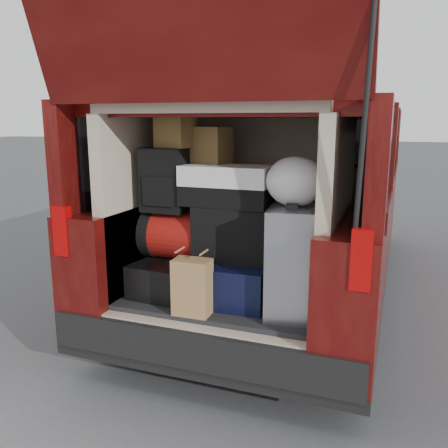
{
  "coord_description": "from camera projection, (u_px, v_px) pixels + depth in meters",
  "views": [
    {
      "loc": [
        1.0,
        -2.57,
        1.66
      ],
      "look_at": [
        -0.03,
        0.2,
        1.02
      ],
      "focal_mm": 38.0,
      "sensor_mm": 36.0,
      "label": 1
    }
  ],
  "objects": [
    {
      "name": "black_soft_case",
      "position": [
        234.0,
        232.0,
        2.97
      ],
      "size": [
        0.5,
        0.32,
        0.34
      ],
      "primitive_type": "cube",
      "rotation": [
        0.0,
        0.0,
        0.08
      ],
      "color": "black",
      "rests_on": "navy_hardshell"
    },
    {
      "name": "silver_roller",
      "position": [
        292.0,
        261.0,
        2.74
      ],
      "size": [
        0.32,
        0.45,
        0.63
      ],
      "primitive_type": "cube",
      "rotation": [
        0.0,
        0.0,
        0.13
      ],
      "color": "white",
      "rests_on": "load_floor"
    },
    {
      "name": "backpack",
      "position": [
        164.0,
        180.0,
        3.02
      ],
      "size": [
        0.29,
        0.18,
        0.41
      ],
      "primitive_type": "cube",
      "rotation": [
        0.0,
        0.0,
        -0.01
      ],
      "color": "black",
      "rests_on": "red_duffel"
    },
    {
      "name": "black_hardshell",
      "position": [
        173.0,
        275.0,
        3.14
      ],
      "size": [
        0.43,
        0.57,
        0.22
      ],
      "primitive_type": "cube",
      "rotation": [
        0.0,
        0.0,
        -0.07
      ],
      "color": "black",
      "rests_on": "load_floor"
    },
    {
      "name": "ground",
      "position": [
        218.0,
        385.0,
        3.04
      ],
      "size": [
        80.0,
        80.0,
        0.0
      ],
      "primitive_type": "plane",
      "color": "#3D3D40",
      "rests_on": "ground"
    },
    {
      "name": "grocery_sack_upper",
      "position": [
        210.0,
        145.0,
        3.03
      ],
      "size": [
        0.26,
        0.23,
        0.23
      ],
      "primitive_type": "cube",
      "rotation": [
        0.0,
        0.0,
        -0.2
      ],
      "color": "brown",
      "rests_on": "twotone_duffel"
    },
    {
      "name": "kraft_bag",
      "position": [
        192.0,
        287.0,
        2.75
      ],
      "size": [
        0.22,
        0.14,
        0.33
      ],
      "primitive_type": "cube",
      "rotation": [
        0.0,
        0.0,
        0.03
      ],
      "color": "#A67B4B",
      "rests_on": "load_floor"
    },
    {
      "name": "grocery_sack_lower",
      "position": [
        176.0,
        132.0,
        2.99
      ],
      "size": [
        0.25,
        0.22,
        0.2
      ],
      "primitive_type": "cube",
      "rotation": [
        0.0,
        0.0,
        -0.21
      ],
      "color": "brown",
      "rests_on": "backpack"
    },
    {
      "name": "red_duffel",
      "position": [
        181.0,
        235.0,
        3.12
      ],
      "size": [
        0.49,
        0.32,
        0.32
      ],
      "primitive_type": "cube",
      "rotation": [
        0.0,
        0.0,
        -0.01
      ],
      "color": "#9A110E",
      "rests_on": "black_hardshell"
    },
    {
      "name": "navy_hardshell",
      "position": [
        236.0,
        278.0,
        3.03
      ],
      "size": [
        0.49,
        0.59,
        0.25
      ],
      "primitive_type": "cube",
      "rotation": [
        0.0,
        0.0,
        0.03
      ],
      "color": "black",
      "rests_on": "load_floor"
    },
    {
      "name": "plastic_bag_right",
      "position": [
        295.0,
        181.0,
        2.67
      ],
      "size": [
        0.34,
        0.32,
        0.28
      ],
      "primitive_type": "ellipsoid",
      "rotation": [
        0.0,
        0.0,
        -0.06
      ],
      "color": "silver",
      "rests_on": "silver_roller"
    },
    {
      "name": "load_floor",
      "position": [
        232.0,
        328.0,
        3.24
      ],
      "size": [
        1.24,
        1.05,
        0.55
      ],
      "primitive_type": "cube",
      "color": "black",
      "rests_on": "ground"
    },
    {
      "name": "twotone_duffel",
      "position": [
        227.0,
        186.0,
        2.93
      ],
      "size": [
        0.56,
        0.29,
        0.25
      ],
      "primitive_type": "cube",
      "rotation": [
        0.0,
        0.0,
        -0.01
      ],
      "color": "white",
      "rests_on": "black_soft_case"
    },
    {
      "name": "minivan",
      "position": [
        287.0,
        201.0,
        4.55
      ],
      "size": [
        1.9,
        5.35,
        2.77
      ],
      "color": "black",
      "rests_on": "ground"
    }
  ]
}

